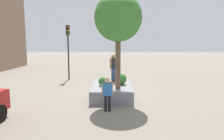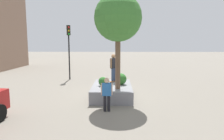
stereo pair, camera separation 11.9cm
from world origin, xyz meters
The scene contains 9 objects.
ground_plane centered at (0.00, 0.00, 0.00)m, with size 120.00×120.00×0.00m, color gray.
planter_ledge centered at (-0.30, -0.02, 0.35)m, with size 3.75×2.30×0.70m, color gray.
plaza_tree centered at (-1.29, -0.35, 4.48)m, with size 2.53×2.53×5.08m.
boxwood_shrub centered at (-0.21, -0.55, 1.04)m, with size 0.69×0.69×0.69m, color #2D6628.
hedge_clump centered at (-0.60, 0.51, 0.96)m, with size 0.53×0.53×0.53m, color #2D6628.
skateboard centered at (0.63, -0.08, 0.75)m, with size 0.79×0.59×0.07m.
skateboarder centered at (0.63, -0.08, 1.77)m, with size 0.50×0.42×1.73m.
traffic_light_corner centered at (5.26, 3.86, 3.19)m, with size 0.37×0.36×4.69m.
pedestrian_crossing centered at (-3.00, 0.16, 0.92)m, with size 0.25×0.54×1.60m.
Camera 1 is at (-12.12, -0.20, 3.20)m, focal length 32.24 mm.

